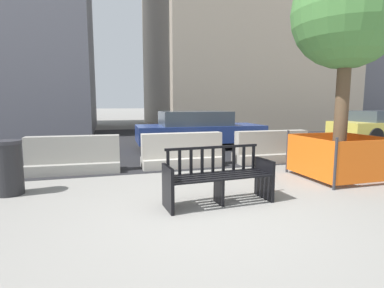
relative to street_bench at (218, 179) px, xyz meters
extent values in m
plane|color=gray|center=(-0.30, -0.38, -0.40)|extent=(200.00, 200.00, 0.00)
cube|color=black|center=(-0.30, 8.32, -0.39)|extent=(120.00, 12.00, 0.01)
cube|color=black|center=(-0.82, -0.08, -0.07)|extent=(0.08, 0.52, 0.66)
cube|color=black|center=(0.82, 0.03, -0.07)|extent=(0.08, 0.52, 0.66)
cube|color=black|center=(0.00, -0.03, -0.17)|extent=(0.06, 0.33, 0.45)
cube|color=black|center=(0.02, -0.26, 0.05)|extent=(1.60, 0.17, 0.02)
cube|color=black|center=(0.01, -0.14, 0.05)|extent=(1.60, 0.17, 0.02)
cube|color=black|center=(0.00, -0.03, 0.05)|extent=(1.60, 0.17, 0.02)
cube|color=black|center=(-0.01, 0.09, 0.05)|extent=(1.60, 0.17, 0.02)
cube|color=black|center=(-0.01, 0.20, 0.05)|extent=(1.60, 0.17, 0.02)
cube|color=black|center=(-0.01, 0.21, 0.46)|extent=(1.60, 0.14, 0.04)
cube|color=black|center=(-0.76, 0.17, 0.25)|extent=(0.05, 0.03, 0.38)
cube|color=black|center=(-0.57, 0.18, 0.25)|extent=(0.05, 0.03, 0.38)
cube|color=black|center=(-0.39, 0.19, 0.25)|extent=(0.05, 0.03, 0.38)
cube|color=black|center=(-0.20, 0.20, 0.25)|extent=(0.05, 0.03, 0.38)
cube|color=black|center=(-0.01, 0.21, 0.25)|extent=(0.05, 0.03, 0.38)
cube|color=black|center=(0.17, 0.23, 0.25)|extent=(0.05, 0.03, 0.38)
cube|color=black|center=(0.36, 0.24, 0.25)|extent=(0.05, 0.03, 0.38)
cube|color=black|center=(0.55, 0.25, 0.25)|extent=(0.05, 0.03, 0.38)
cube|color=black|center=(0.73, 0.26, 0.25)|extent=(0.05, 0.03, 0.38)
cube|color=black|center=(-0.82, -0.10, 0.25)|extent=(0.08, 0.46, 0.03)
cube|color=black|center=(0.82, 0.01, 0.25)|extent=(0.08, 0.46, 0.03)
cube|color=#ADA89E|center=(0.15, 2.86, -0.28)|extent=(2.00, 0.68, 0.24)
cube|color=#ADA89E|center=(0.15, 2.86, 0.14)|extent=(2.00, 0.30, 0.60)
cube|color=gray|center=(-2.36, 2.89, -0.28)|extent=(2.03, 0.77, 0.24)
cube|color=gray|center=(-2.36, 2.89, 0.14)|extent=(2.01, 0.39, 0.60)
cube|color=#9E998E|center=(2.60, 2.78, -0.28)|extent=(2.02, 0.74, 0.24)
cube|color=#9E998E|center=(2.60, 2.78, 0.14)|extent=(2.01, 0.36, 0.60)
cylinder|color=brown|center=(3.02, 0.84, 0.94)|extent=(0.27, 0.27, 2.68)
sphere|color=#477F3D|center=(3.02, 0.84, 2.94)|extent=(2.18, 2.18, 2.18)
cylinder|color=#2D2D33|center=(2.28, 0.10, 0.08)|extent=(0.05, 0.05, 0.96)
cylinder|color=#2D2D33|center=(2.28, 1.57, 0.08)|extent=(0.05, 0.05, 0.96)
cylinder|color=#2D2D33|center=(3.76, 1.57, 0.08)|extent=(0.05, 0.05, 0.96)
cube|color=#E05B14|center=(3.02, 0.10, 0.08)|extent=(1.48, 0.03, 0.81)
cube|color=#E05B14|center=(3.02, 1.57, 0.08)|extent=(1.48, 0.03, 0.81)
cube|color=#E05B14|center=(2.28, 0.84, 0.08)|extent=(0.03, 1.48, 0.81)
cube|color=#E05B14|center=(3.76, 0.84, 0.08)|extent=(0.03, 1.48, 0.81)
cube|color=#38424C|center=(9.50, 5.52, 0.65)|extent=(2.34, 1.68, 0.45)
cylinder|color=black|center=(8.32, 6.42, -0.08)|extent=(0.65, 0.25, 0.64)
cylinder|color=black|center=(8.25, 4.72, -0.08)|extent=(0.65, 0.25, 0.64)
cube|color=navy|center=(1.50, 5.66, 0.14)|extent=(4.38, 1.90, 0.56)
cube|color=#38424C|center=(1.32, 5.67, 0.66)|extent=(2.38, 1.63, 0.48)
cylinder|color=black|center=(2.86, 6.46, -0.08)|extent=(0.65, 0.24, 0.64)
cylinder|color=black|center=(2.81, 4.79, -0.08)|extent=(0.65, 0.24, 0.64)
cylinder|color=black|center=(0.18, 6.54, -0.08)|extent=(0.65, 0.24, 0.64)
cylinder|color=black|center=(0.13, 4.86, -0.08)|extent=(0.65, 0.24, 0.64)
cylinder|color=#232326|center=(-3.28, 1.43, 0.04)|extent=(0.45, 0.45, 0.88)
cylinder|color=#2D2D33|center=(-3.28, 1.43, 0.51)|extent=(0.47, 0.47, 0.06)
camera|label=1|loc=(-1.66, -4.25, 1.16)|focal=28.00mm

